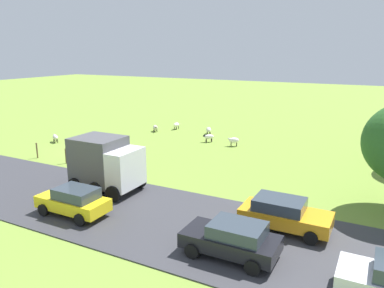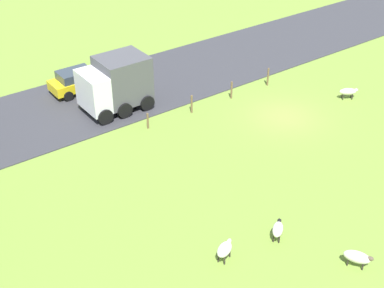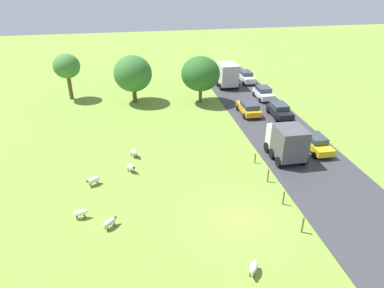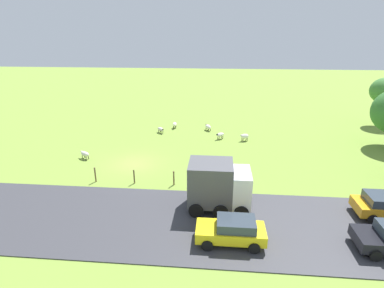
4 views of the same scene
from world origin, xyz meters
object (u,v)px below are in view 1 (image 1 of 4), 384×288
Objects in this scene: sheep_2 at (209,130)px; sheep_3 at (234,140)px; sheep_1 at (155,127)px; sheep_4 at (176,125)px; car_1 at (284,214)px; sheep_0 at (55,137)px; truck_1 at (106,163)px; car_0 at (74,201)px; car_3 at (232,238)px; sheep_5 at (209,137)px.

sheep_3 is at bearing 49.89° from sheep_2.
sheep_4 is (-2.12, 1.40, 0.03)m from sheep_1.
sheep_1 is at bearing -132.06° from car_1.
truck_1 is (7.66, 12.78, 1.31)m from sheep_0.
sheep_3 reaches higher than sheep_4.
car_1 is (7.75, 23.87, 0.34)m from sheep_0.
sheep_3 is 17.92m from car_0.
sheep_1 is at bearing -33.46° from sheep_4.
sheep_2 is 0.30× the size of car_3.
truck_1 is 3.84m from car_0.
sheep_5 is at bearing -152.06° from car_3.
sheep_0 is 1.06× the size of sheep_1.
sheep_4 is 1.07× the size of sheep_5.
car_0 is at bearing 5.76° from sheep_2.
sheep_1 is 1.04× the size of sheep_3.
sheep_1 is 17.73m from truck_1.
car_3 is at bearing 27.55° from sheep_2.
sheep_5 is at bearing 25.27° from sheep_2.
sheep_2 is 0.31× the size of car_0.
car_0 is (19.86, 7.84, 0.39)m from sheep_1.
truck_1 reaches higher than car_3.
sheep_2 is 5.50m from sheep_3.
car_0 is (11.28, 13.62, 0.34)m from sheep_0.
sheep_1 is 1.02× the size of sheep_4.
car_3 is at bearing 63.60° from sheep_0.
car_3 is (19.78, 16.78, 0.39)m from sheep_1.
sheep_4 is 0.26× the size of car_1.
car_3 is (11.20, 22.56, 0.34)m from sheep_0.
sheep_3 is at bearing -158.76° from car_3.
truck_1 reaches higher than car_0.
car_1 is at bearing 42.13° from sheep_4.
car_1 is (16.32, 18.09, 0.40)m from sheep_1.
truck_1 is at bearing -11.55° from sheep_3.
sheep_0 reaches higher than sheep_2.
car_1 is (18.45, 16.68, 0.37)m from sheep_4.
truck_1 reaches higher than car_1.
truck_1 is 11.13m from car_1.
sheep_0 is 0.29× the size of truck_1.
truck_1 is at bearing -0.72° from sheep_5.
car_0 reaches higher than sheep_2.
sheep_2 is at bearing -145.15° from car_1.
car_1 is at bearing 89.55° from truck_1.
car_3 is at bearing -20.69° from car_1.
sheep_2 is at bearing -130.11° from sheep_3.
sheep_1 is 1.09× the size of sheep_5.
sheep_5 is (3.17, 1.49, 0.05)m from sheep_2.
sheep_4 is (-0.63, -4.28, 0.02)m from sheep_2.
sheep_1 is 7.37m from sheep_5.
car_0 is (17.80, -2.06, 0.29)m from sheep_3.
car_0 is at bearing 2.07° from sheep_5.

